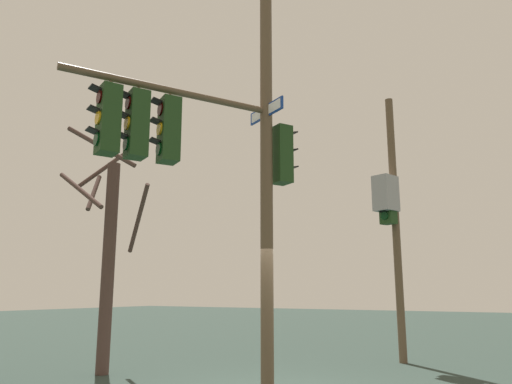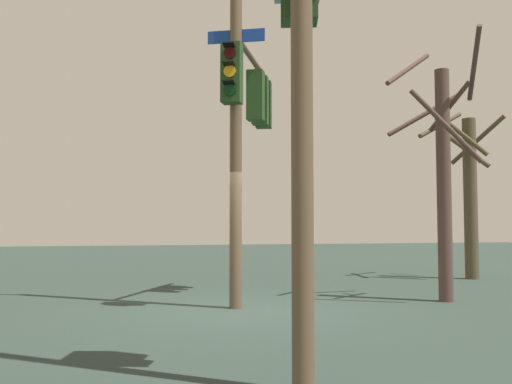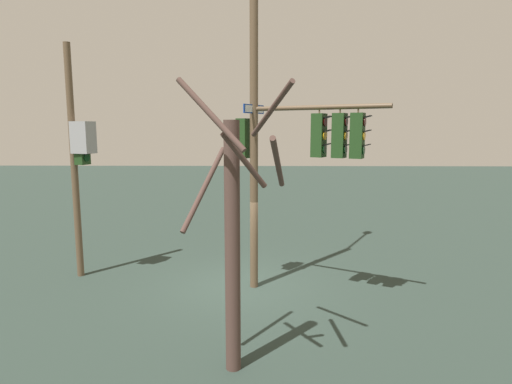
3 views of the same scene
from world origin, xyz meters
name	(u,v)px [view 1 (image 1 of 3)]	position (x,y,z in m)	size (l,w,h in m)	color
main_signal_pole_assembly	(230,108)	(-0.26, -1.21, 4.92)	(4.94, 3.90, 9.65)	brown
secondary_pole_assembly	(390,209)	(0.78, 4.85, 3.90)	(0.62, 0.83, 7.02)	brown
bare_tree_across_street	(108,250)	(-4.29, -0.12, 2.69)	(2.05, 2.04, 5.41)	#4C3630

